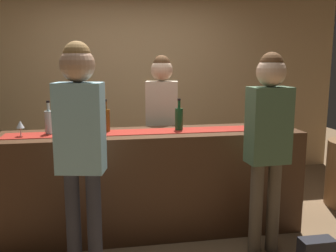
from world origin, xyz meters
The scene contains 13 objects.
ground_plane centered at (0.00, 0.00, 0.00)m, with size 10.00×10.00×0.00m, color brown.
back_wall centered at (0.00, 1.90, 1.45)m, with size 6.00×0.12×2.90m, color tan.
bar_counter centered at (0.00, 0.00, 0.49)m, with size 2.79×0.60×0.98m, color #472B19.
counter_runner_cloth centered at (0.00, 0.00, 0.98)m, with size 2.65×0.28×0.01m, color maroon.
wine_bottle_green centered at (0.25, 0.02, 1.09)m, with size 0.07×0.07×0.30m.
wine_bottle_clear centered at (-0.93, 0.05, 1.09)m, with size 0.07×0.07×0.30m.
wine_bottle_amber centered at (-0.43, 0.07, 1.09)m, with size 0.07×0.07×0.30m.
wine_glass_near_customer centered at (-1.16, -0.03, 1.08)m, with size 0.07×0.07×0.14m.
wine_glass_mid_counter centered at (1.12, -0.01, 1.08)m, with size 0.07×0.07×0.14m.
bartender centered at (0.18, 0.58, 1.04)m, with size 0.37×0.26×1.69m.
customer_sipping centered at (0.88, -0.57, 1.05)m, with size 0.35×0.24×1.70m.
customer_browsing centered at (-0.62, -0.67, 1.10)m, with size 0.37×0.27×1.77m.
handbag centered at (1.21, -0.85, 0.11)m, with size 0.28×0.14×0.22m, color black.
Camera 1 is at (-0.47, -3.39, 1.64)m, focal length 40.01 mm.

